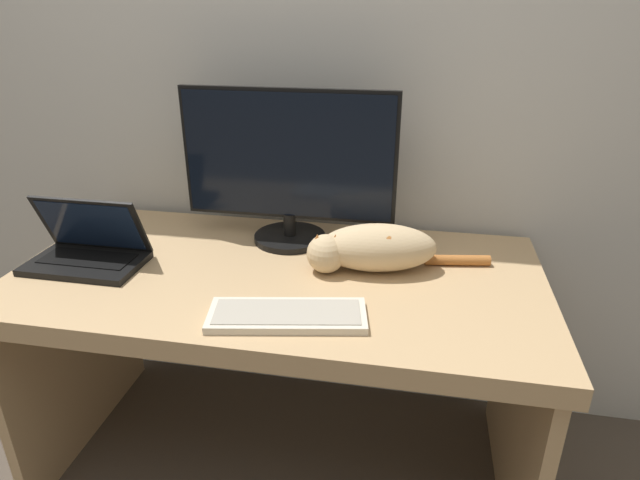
{
  "coord_description": "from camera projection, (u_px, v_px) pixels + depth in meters",
  "views": [
    {
      "loc": [
        0.38,
        -0.97,
        1.47
      ],
      "look_at": [
        0.14,
        0.36,
        0.87
      ],
      "focal_mm": 30.0,
      "sensor_mm": 36.0,
      "label": 1
    }
  ],
  "objects": [
    {
      "name": "cat",
      "position": [
        372.0,
        247.0,
        1.57
      ],
      "size": [
        0.54,
        0.22,
        0.14
      ],
      "rotation": [
        0.0,
        0.0,
        0.17
      ],
      "color": "#D1B284",
      "rests_on": "desk"
    },
    {
      "name": "desk",
      "position": [
        279.0,
        314.0,
        1.65
      ],
      "size": [
        1.56,
        0.79,
        0.74
      ],
      "color": "tan",
      "rests_on": "ground_plane"
    },
    {
      "name": "wall_back",
      "position": [
        307.0,
        58.0,
        1.77
      ],
      "size": [
        6.4,
        0.06,
        2.6
      ],
      "color": "silver",
      "rests_on": "ground_plane"
    },
    {
      "name": "laptop",
      "position": [
        88.0,
        251.0,
        1.61
      ],
      "size": [
        0.34,
        0.21,
        0.21
      ],
      "rotation": [
        0.0,
        0.0,
        -0.01
      ],
      "color": "black",
      "rests_on": "desk"
    },
    {
      "name": "monitor",
      "position": [
        288.0,
        167.0,
        1.69
      ],
      "size": [
        0.69,
        0.24,
        0.5
      ],
      "color": "black",
      "rests_on": "desk"
    },
    {
      "name": "external_keyboard",
      "position": [
        287.0,
        315.0,
        1.34
      ],
      "size": [
        0.42,
        0.22,
        0.02
      ],
      "rotation": [
        0.0,
        0.0,
        0.18
      ],
      "color": "beige",
      "rests_on": "desk"
    }
  ]
}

